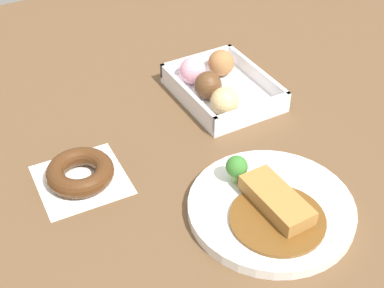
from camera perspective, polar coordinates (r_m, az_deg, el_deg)
ground_plane at (r=0.92m, az=1.10°, el=-2.96°), size 1.60×1.60×0.00m
curry_plate at (r=0.85m, az=8.12°, el=-6.37°), size 0.25×0.25×0.07m
donut_box at (r=1.08m, az=2.61°, el=6.05°), size 0.21×0.17×0.07m
chocolate_ring_donut at (r=0.91m, az=-11.42°, el=-2.92°), size 0.15×0.15×0.03m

